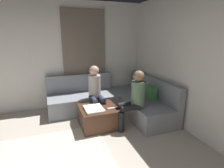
# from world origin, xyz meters

# --- Properties ---
(wall_left) EXTENTS (0.12, 6.00, 2.70)m
(wall_left) POSITION_xyz_m (-2.94, 0.00, 1.35)
(wall_left) COLOR silver
(wall_left) RESTS_ON ground_plane
(curtain_panel) EXTENTS (0.06, 1.10, 2.50)m
(curtain_panel) POSITION_xyz_m (-2.84, 1.30, 1.25)
(curtain_panel) COLOR #726659
(curtain_panel) RESTS_ON ground_plane
(sectional_couch) EXTENTS (2.10, 2.55, 0.87)m
(sectional_couch) POSITION_xyz_m (-2.08, 1.88, 0.28)
(sectional_couch) COLOR gray
(sectional_couch) RESTS_ON ground_plane
(ottoman) EXTENTS (0.76, 0.76, 0.42)m
(ottoman) POSITION_xyz_m (-1.49, 1.28, 0.21)
(ottoman) COLOR #4C2D1E
(ottoman) RESTS_ON ground_plane
(folded_blanket) EXTENTS (0.44, 0.36, 0.04)m
(folded_blanket) POSITION_xyz_m (-1.39, 1.16, 0.44)
(folded_blanket) COLOR white
(folded_blanket) RESTS_ON ottoman
(coffee_mug) EXTENTS (0.08, 0.08, 0.10)m
(coffee_mug) POSITION_xyz_m (-1.71, 1.46, 0.47)
(coffee_mug) COLOR #334C72
(coffee_mug) RESTS_ON ottoman
(game_remote) EXTENTS (0.05, 0.15, 0.02)m
(game_remote) POSITION_xyz_m (-1.31, 1.50, 0.43)
(game_remote) COLOR white
(game_remote) RESTS_ON ottoman
(person_on_couch_back) EXTENTS (0.30, 0.60, 1.20)m
(person_on_couch_back) POSITION_xyz_m (-1.19, 1.93, 0.66)
(person_on_couch_back) COLOR black
(person_on_couch_back) RESTS_ON ground_plane
(person_on_couch_side) EXTENTS (0.60, 0.30, 1.20)m
(person_on_couch_side) POSITION_xyz_m (-1.93, 1.35, 0.66)
(person_on_couch_side) COLOR #2D3347
(person_on_couch_side) RESTS_ON ground_plane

